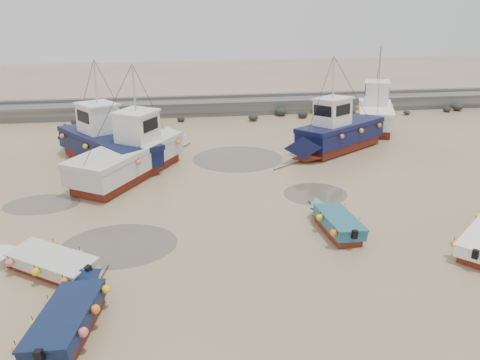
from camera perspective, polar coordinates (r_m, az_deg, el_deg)
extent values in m
plane|color=tan|center=(21.20, -3.29, -5.71)|extent=(120.00, 120.00, 0.00)
cube|color=slate|center=(41.85, -6.04, 8.72)|extent=(60.00, 2.20, 1.20)
cube|color=slate|center=(42.89, -6.15, 10.01)|extent=(60.00, 0.60, 0.25)
ellipsoid|color=black|center=(39.55, 1.63, 7.64)|extent=(0.84, 0.86, 0.51)
ellipsoid|color=black|center=(41.53, 4.98, 8.30)|extent=(0.98, 1.07, 0.72)
ellipsoid|color=black|center=(42.49, 13.76, 7.97)|extent=(0.78, 0.90, 0.59)
ellipsoid|color=black|center=(46.72, 23.91, 7.89)|extent=(0.68, 0.72, 0.52)
ellipsoid|color=black|center=(44.25, 19.68, 7.77)|extent=(0.60, 0.70, 0.31)
ellipsoid|color=black|center=(40.54, -13.17, 7.50)|extent=(0.99, 0.80, 0.58)
ellipsoid|color=black|center=(42.04, 11.12, 7.92)|extent=(0.54, 0.46, 0.30)
ellipsoid|color=black|center=(41.48, 7.72, 7.98)|extent=(0.61, 0.47, 0.46)
ellipsoid|color=black|center=(47.66, 25.00, 8.06)|extent=(0.92, 0.97, 0.58)
ellipsoid|color=black|center=(40.32, -12.08, 7.33)|extent=(0.61, 0.53, 0.32)
ellipsoid|color=black|center=(42.43, 9.21, 8.23)|extent=(0.67, 0.55, 0.43)
ellipsoid|color=black|center=(40.03, -19.17, 6.76)|extent=(1.09, 0.88, 0.72)
ellipsoid|color=black|center=(40.04, -16.36, 6.86)|extent=(0.65, 0.60, 0.37)
ellipsoid|color=black|center=(40.85, 7.65, 7.92)|extent=(0.88, 0.64, 0.62)
ellipsoid|color=black|center=(39.57, -7.21, 7.38)|extent=(0.64, 0.62, 0.48)
ellipsoid|color=black|center=(41.45, 5.08, 8.05)|extent=(0.55, 0.45, 0.29)
cylinder|color=#554D43|center=(20.32, -14.53, -7.68)|extent=(4.86, 4.86, 0.01)
cylinder|color=#554D43|center=(24.93, 9.16, -1.67)|extent=(3.39, 3.39, 0.01)
cylinder|color=#554D43|center=(25.41, -23.01, -2.73)|extent=(3.73, 3.73, 0.01)
cylinder|color=#554D43|center=(30.08, -0.27, 2.65)|extent=(5.80, 5.80, 0.01)
cube|color=maroon|center=(18.99, -21.59, -10.26)|extent=(3.21, 2.70, 0.30)
cube|color=beige|center=(18.81, -21.74, -9.28)|extent=(3.51, 2.99, 0.45)
pyramid|color=beige|center=(20.07, -25.89, -6.51)|extent=(1.31, 1.44, 0.90)
cube|color=brown|center=(18.73, -21.81, -8.84)|extent=(2.92, 2.47, 0.10)
cube|color=beige|center=(18.69, -21.85, -8.60)|extent=(3.61, 3.07, 0.07)
cube|color=black|center=(17.54, -17.84, -10.38)|extent=(0.27, 0.28, 0.35)
cylinder|color=black|center=(21.15, -26.97, -8.19)|extent=(1.66, 1.18, 0.04)
sphere|color=orange|center=(17.43, -20.56, -11.24)|extent=(0.30, 0.30, 0.30)
sphere|color=orange|center=(18.73, -18.69, -8.61)|extent=(0.30, 0.30, 0.30)
sphere|color=orange|center=(18.36, -23.51, -9.96)|extent=(0.30, 0.30, 0.30)
sphere|color=orange|center=(19.64, -21.52, -7.55)|extent=(0.30, 0.30, 0.30)
sphere|color=orange|center=(19.34, -26.16, -8.79)|extent=(0.30, 0.30, 0.30)
cube|color=maroon|center=(15.87, -20.05, -16.82)|extent=(1.79, 3.27, 0.30)
cube|color=#0C1837|center=(15.65, -20.22, -15.73)|extent=(2.05, 3.53, 0.45)
pyramid|color=#0C1837|center=(16.93, -17.93, -10.53)|extent=(1.57, 0.97, 0.90)
cube|color=brown|center=(15.55, -20.30, -15.24)|extent=(1.66, 2.96, 0.10)
cube|color=#0C1837|center=(15.50, -20.35, -14.97)|extent=(2.12, 3.61, 0.07)
cube|color=black|center=(14.32, -22.96, -19.19)|extent=(0.25, 0.22, 0.35)
cylinder|color=black|center=(18.11, -16.68, -11.67)|extent=(0.40, 1.97, 0.04)
sphere|color=orange|center=(15.00, -25.35, -17.90)|extent=(0.30, 0.30, 0.30)
sphere|color=orange|center=(14.71, -18.22, -17.58)|extent=(0.30, 0.30, 0.30)
sphere|color=orange|center=(15.73, -23.62, -15.59)|extent=(0.30, 0.30, 0.30)
sphere|color=orange|center=(15.49, -16.89, -15.20)|extent=(0.30, 0.30, 0.30)
sphere|color=orange|center=(16.49, -22.07, -13.48)|extent=(0.30, 0.30, 0.30)
sphere|color=orange|center=(16.30, -15.71, -13.04)|extent=(0.30, 0.30, 0.30)
cube|color=maroon|center=(20.94, 11.80, -6.07)|extent=(1.30, 2.68, 0.30)
cube|color=#1F5C6C|center=(20.77, 11.88, -5.15)|extent=(1.51, 2.89, 0.45)
pyramid|color=#1F5C6C|center=(22.02, 10.12, -2.15)|extent=(1.33, 0.82, 0.90)
cube|color=brown|center=(20.70, 11.91, -4.74)|extent=(1.21, 2.42, 0.10)
cube|color=#1F5C6C|center=(20.66, 11.93, -4.51)|extent=(1.56, 2.95, 0.07)
cube|color=black|center=(19.53, 13.67, -6.51)|extent=(0.23, 0.20, 0.35)
cylinder|color=black|center=(23.08, 9.21, -3.54)|extent=(0.21, 2.00, 0.04)
sphere|color=orange|center=(19.54, 11.20, -6.52)|extent=(0.30, 0.30, 0.30)
sphere|color=orange|center=(20.75, 14.23, -5.07)|extent=(0.30, 0.30, 0.30)
sphere|color=orange|center=(20.74, 9.57, -4.69)|extent=(0.30, 0.30, 0.30)
sphere|color=orange|center=(21.93, 12.52, -3.43)|extent=(0.30, 0.30, 0.30)
cube|color=black|center=(19.68, 26.82, -8.15)|extent=(0.28, 0.28, 0.35)
sphere|color=orange|center=(20.33, 24.68, -7.05)|extent=(0.30, 0.30, 0.30)
sphere|color=orange|center=(23.24, 27.08, -3.94)|extent=(0.30, 0.30, 0.30)
cube|color=maroon|center=(30.04, -15.65, 2.36)|extent=(6.13, 7.22, 0.55)
cube|color=black|center=(29.82, -15.79, 3.72)|extent=(6.77, 7.89, 0.95)
pyramid|color=black|center=(33.49, -19.64, 6.41)|extent=(3.06, 2.76, 1.40)
cube|color=brown|center=(29.68, -15.89, 4.67)|extent=(6.58, 7.68, 0.08)
cube|color=black|center=(29.64, -15.91, 4.93)|extent=(6.92, 8.07, 0.30)
cube|color=white|center=(30.31, -17.08, 7.06)|extent=(2.73, 2.75, 1.70)
cube|color=white|center=(30.11, -17.26, 8.74)|extent=(2.95, 2.97, 0.12)
cube|color=black|center=(31.14, -18.02, 7.80)|extent=(1.35, 1.00, 0.68)
cylinder|color=#B7B7B2|center=(29.87, -17.55, 11.28)|extent=(0.10, 0.10, 2.60)
cylinder|color=black|center=(34.96, -20.13, 4.05)|extent=(1.80, 2.46, 0.05)
sphere|color=#DD6664|center=(26.44, -15.40, 2.36)|extent=(0.30, 0.30, 0.30)
sphere|color=#DD6664|center=(29.14, -11.82, 4.41)|extent=(0.30, 0.30, 0.30)
sphere|color=#DD6664|center=(29.08, -18.41, 3.73)|extent=(0.30, 0.30, 0.30)
sphere|color=#DD6664|center=(31.71, -14.87, 5.51)|extent=(0.30, 0.30, 0.30)
sphere|color=#DD6664|center=(31.80, -20.92, 4.86)|extent=(0.30, 0.30, 0.30)
cube|color=maroon|center=(27.61, -13.33, 0.92)|extent=(5.73, 7.34, 0.55)
cube|color=beige|center=(27.36, -13.46, 2.39)|extent=(6.34, 8.00, 0.95)
pyramid|color=beige|center=(30.65, -8.68, 6.12)|extent=(3.01, 2.61, 1.40)
cube|color=brown|center=(27.21, -13.55, 3.41)|extent=(6.16, 7.79, 0.08)
cube|color=beige|center=(27.17, -13.58, 3.70)|extent=(6.48, 8.18, 0.30)
cube|color=white|center=(27.72, -12.45, 6.23)|extent=(2.63, 2.68, 1.70)
cube|color=white|center=(27.50, -12.60, 8.06)|extent=(2.84, 2.89, 0.12)
cube|color=black|center=(28.46, -11.31, 7.23)|extent=(1.37, 0.87, 0.68)
cylinder|color=#B7B7B2|center=(27.24, -12.83, 10.84)|extent=(0.10, 0.10, 2.60)
cylinder|color=black|center=(32.08, -7.40, 3.72)|extent=(1.62, 2.58, 0.05)
sphere|color=#DD6664|center=(25.95, -20.12, 1.45)|extent=(0.30, 0.30, 0.30)
sphere|color=#DD6664|center=(25.64, -12.27, 2.06)|extent=(0.30, 0.30, 0.30)
sphere|color=#DD6664|center=(28.88, -14.64, 4.02)|extent=(0.30, 0.30, 0.30)
sphere|color=#DD6664|center=(28.90, -7.59, 4.54)|extent=(0.30, 0.30, 0.30)
cube|color=maroon|center=(32.54, 12.11, 4.12)|extent=(6.21, 5.01, 0.55)
cube|color=#0D1237|center=(32.33, 12.21, 5.39)|extent=(6.78, 5.55, 0.95)
pyramid|color=#0D1237|center=(29.26, 7.77, 5.44)|extent=(2.49, 2.76, 1.40)
cube|color=brown|center=(32.20, 12.28, 6.27)|extent=(6.60, 5.39, 0.08)
cube|color=#0D1237|center=(32.16, 12.30, 6.51)|extent=(6.93, 5.67, 0.30)
cube|color=white|center=(31.24, 11.45, 7.98)|extent=(2.58, 2.48, 1.70)
cube|color=white|center=(31.05, 11.57, 9.61)|extent=(2.79, 2.68, 0.12)
cube|color=black|center=(30.39, 10.29, 8.19)|extent=(0.81, 1.21, 0.68)
cylinder|color=#B7B7B2|center=(30.81, 11.76, 12.09)|extent=(0.10, 0.10, 2.60)
cylinder|color=black|center=(28.98, 6.17, 1.84)|extent=(2.54, 1.68, 0.05)
sphere|color=#DD6664|center=(33.63, 16.73, 6.20)|extent=(0.30, 0.30, 0.30)
sphere|color=#DD6664|center=(34.20, 12.11, 6.87)|extent=(0.30, 0.30, 0.30)
sphere|color=#DD6664|center=(31.93, 14.70, 5.63)|extent=(0.30, 0.30, 0.30)
sphere|color=#DD6664|center=(32.60, 9.88, 6.33)|extent=(0.30, 0.30, 0.30)
sphere|color=#DD6664|center=(30.28, 12.44, 5.00)|extent=(0.30, 0.30, 0.30)
sphere|color=#DD6664|center=(31.06, 7.42, 5.73)|extent=(0.30, 0.30, 0.30)
cube|color=maroon|center=(38.31, 16.02, 6.34)|extent=(3.88, 5.79, 0.55)
cube|color=white|center=(38.14, 16.14, 7.43)|extent=(4.36, 6.29, 0.95)
pyramid|color=white|center=(41.36, 16.05, 9.46)|extent=(2.79, 2.21, 1.40)
cube|color=brown|center=(38.03, 16.22, 8.18)|extent=(4.22, 6.14, 0.08)
cube|color=white|center=(38.00, 16.24, 8.38)|extent=(4.45, 6.43, 0.30)
cube|color=white|center=(38.58, 16.34, 10.04)|extent=(2.31, 2.48, 1.70)
cube|color=white|center=(38.43, 16.48, 11.36)|extent=(2.50, 2.68, 0.12)
cube|color=black|center=(39.54, 16.31, 10.67)|extent=(1.37, 0.57, 0.68)
cylinder|color=#B7B7B2|center=(38.24, 16.70, 13.36)|extent=(0.10, 0.10, 2.60)
cylinder|color=black|center=(42.74, 15.77, 7.52)|extent=(1.13, 2.82, 0.05)
sphere|color=#DD6664|center=(35.75, 14.19, 7.31)|extent=(0.30, 0.30, 0.30)
sphere|color=#DD6664|center=(36.82, 18.37, 7.27)|extent=(0.30, 0.30, 0.30)
sphere|color=#DD6664|center=(37.55, 14.17, 7.97)|extent=(0.30, 0.30, 0.30)
sphere|color=#DD6664|center=(38.61, 18.16, 7.91)|extent=(0.30, 0.30, 0.30)
sphere|color=#DD6664|center=(39.35, 14.15, 8.56)|extent=(0.30, 0.30, 0.30)
sphere|color=#DD6664|center=(40.41, 17.97, 8.49)|extent=(0.30, 0.30, 0.30)
imported|color=#1B223B|center=(28.53, -13.87, 0.95)|extent=(0.75, 0.69, 1.72)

